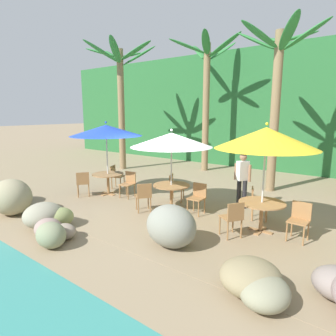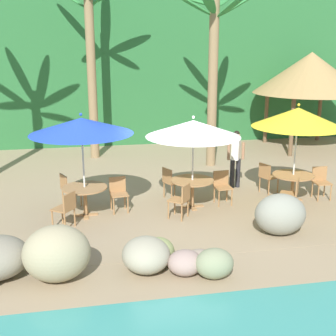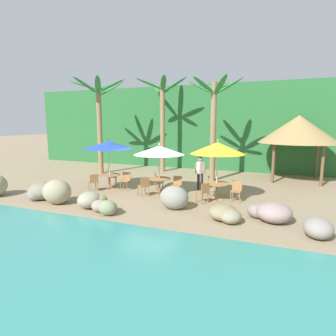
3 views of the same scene
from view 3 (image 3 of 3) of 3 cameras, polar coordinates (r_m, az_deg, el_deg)
name	(u,v)px [view 3 (image 3 of 3)]	position (r m, az deg, el deg)	size (l,w,h in m)	color
ground_plane	(150,193)	(13.54, -3.68, -5.16)	(120.00, 120.00, 0.00)	#937F60
terrace_deck	(150,193)	(13.54, -3.68, -5.15)	(18.00, 5.20, 0.01)	#937F60
foliage_backdrop	(201,127)	(21.59, 6.69, 8.19)	(28.00, 2.40, 6.00)	#286633
rock_seawall	(109,198)	(11.45, -11.94, -6.03)	(15.38, 2.49, 1.03)	gray
umbrella_blue	(108,145)	(14.38, -11.99, 4.59)	(2.46, 2.46, 2.56)	silver
dining_table_blue	(109,177)	(14.60, -11.78, -1.82)	(1.10, 1.10, 0.74)	#A37547
chair_blue_seaward	(126,180)	(14.33, -8.57, -2.34)	(0.47, 0.47, 0.87)	#9E7042
chair_blue_inland	(111,176)	(15.45, -11.56, -1.59)	(0.56, 0.56, 0.87)	#9E7042
chair_blue_left	(94,181)	(14.28, -14.86, -2.60)	(0.59, 0.59, 0.87)	#9E7042
umbrella_white	(159,150)	(13.16, -1.80, 3.61)	(2.39, 2.39, 2.39)	silver
dining_table_white	(159,181)	(13.38, -1.77, -2.63)	(1.10, 1.10, 0.74)	#A37547
chair_white_seaward	(177,184)	(13.21, 1.83, -3.23)	(0.44, 0.45, 0.87)	#9E7042
chair_white_inland	(157,179)	(14.23, -2.16, -2.33)	(0.56, 0.56, 0.87)	#9E7042
chair_white_left	(144,185)	(12.94, -4.88, -3.52)	(0.59, 0.59, 0.87)	#9E7042
umbrella_yellow	(218,148)	(12.25, 10.04, 4.00)	(2.36, 2.36, 2.64)	silver
dining_table_yellow	(217,186)	(12.51, 9.82, -3.60)	(1.10, 1.10, 0.74)	#A37547
chair_yellow_seaward	(236,190)	(12.45, 13.72, -4.27)	(0.43, 0.44, 0.87)	#9E7042
chair_yellow_inland	(211,184)	(13.33, 8.73, -3.22)	(0.56, 0.55, 0.87)	#9E7042
chair_yellow_left	(204,191)	(11.89, 7.23, -4.70)	(0.59, 0.58, 0.87)	#9E7042
palm_tree_nearest	(99,108)	(19.15, -13.85, 11.64)	(3.68, 3.68, 6.12)	olive
palm_tree_second	(163,111)	(19.33, -1.09, 11.46)	(3.33, 3.42, 6.30)	olive
palm_tree_third	(214,113)	(16.35, 9.23, 11.03)	(3.20, 2.95, 5.81)	olive
palapa_hut	(298,129)	(17.86, 24.94, 7.13)	(4.43, 4.43, 3.78)	brown
waiter_in_white	(200,171)	(14.04, 6.58, -0.57)	(0.52, 0.39, 1.70)	#232328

